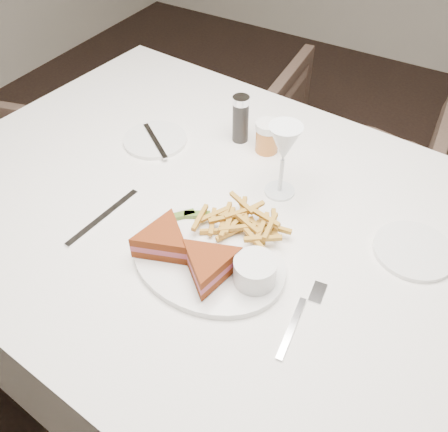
% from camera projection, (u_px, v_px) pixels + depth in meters
% --- Properties ---
extents(table, '(1.54, 1.10, 0.75)m').
position_uv_depth(table, '(234.00, 319.00, 1.32)').
color(table, white).
rests_on(table, ground).
extents(chair_far, '(0.69, 0.65, 0.66)m').
position_uv_depth(chair_far, '(350.00, 153.00, 1.93)').
color(chair_far, '#4F3C31').
rests_on(chair_far, ground).
extents(table_setting, '(0.83, 0.63, 0.18)m').
position_uv_depth(table_setting, '(232.00, 218.00, 1.01)').
color(table_setting, white).
rests_on(table_setting, table).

